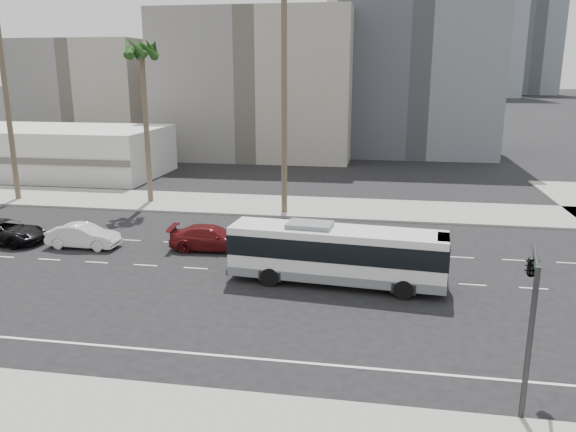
% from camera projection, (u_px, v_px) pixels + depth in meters
% --- Properties ---
extents(ground, '(700.00, 700.00, 0.00)m').
position_uv_depth(ground, '(301.00, 275.00, 30.79)').
color(ground, black).
rests_on(ground, ground).
extents(sidewalk_north, '(120.00, 7.00, 0.15)m').
position_uv_depth(sidewalk_north, '(329.00, 208.00, 45.57)').
color(sidewalk_north, gray).
rests_on(sidewalk_north, ground).
extents(commercial_low, '(22.00, 12.16, 5.00)m').
position_uv_depth(commercial_low, '(58.00, 151.00, 59.88)').
color(commercial_low, silver).
rests_on(commercial_low, ground).
extents(midrise_beige_west, '(24.00, 18.00, 18.00)m').
position_uv_depth(midrise_beige_west, '(261.00, 85.00, 73.47)').
color(midrise_beige_west, gray).
rests_on(midrise_beige_west, ground).
extents(midrise_gray_center, '(20.00, 20.00, 26.00)m').
position_uv_depth(midrise_gray_center, '(417.00, 54.00, 75.88)').
color(midrise_gray_center, '#4C5057').
rests_on(midrise_gray_center, ground).
extents(midrise_beige_far, '(18.00, 16.00, 15.00)m').
position_uv_depth(midrise_beige_far, '(95.00, 94.00, 82.86)').
color(midrise_beige_far, gray).
rests_on(midrise_beige_far, ground).
extents(civic_tower, '(42.00, 42.00, 129.00)m').
position_uv_depth(civic_tower, '(377.00, 8.00, 260.09)').
color(civic_tower, beige).
rests_on(civic_tower, ground).
extents(highrise_right, '(26.00, 26.00, 70.00)m').
position_uv_depth(highrise_right, '(490.00, 11.00, 234.27)').
color(highrise_right, '#555C66').
rests_on(highrise_right, ground).
extents(highrise_far, '(22.00, 22.00, 60.00)m').
position_uv_depth(highrise_far, '(534.00, 28.00, 260.07)').
color(highrise_far, '#555C66').
rests_on(highrise_far, ground).
extents(city_bus, '(11.32, 3.49, 3.20)m').
position_uv_depth(city_bus, '(337.00, 253.00, 29.08)').
color(city_bus, silver).
rests_on(city_bus, ground).
extents(car_a, '(2.51, 5.37, 1.52)m').
position_uv_depth(car_a, '(212.00, 238.00, 34.95)').
color(car_a, '#5F1114').
rests_on(car_a, ground).
extents(car_b, '(1.59, 4.51, 1.48)m').
position_uv_depth(car_b, '(83.00, 236.00, 35.40)').
color(car_b, white).
rests_on(car_b, ground).
extents(car_c, '(2.93, 5.59, 1.50)m').
position_uv_depth(car_c, '(5.00, 232.00, 36.32)').
color(car_c, black).
rests_on(car_c, ground).
extents(traffic_signal, '(2.41, 3.25, 5.17)m').
position_uv_depth(traffic_signal, '(532.00, 268.00, 19.09)').
color(traffic_signal, '#262628').
rests_on(traffic_signal, ground).
extents(palm_mid, '(4.37, 4.37, 13.52)m').
position_uv_depth(palm_mid, '(142.00, 53.00, 44.71)').
color(palm_mid, brown).
rests_on(palm_mid, ground).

